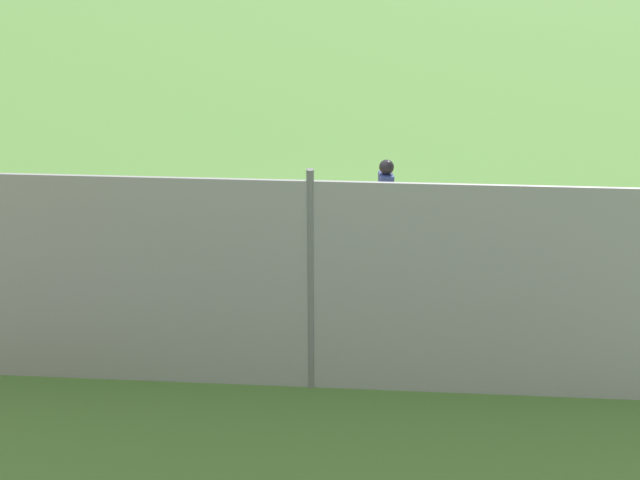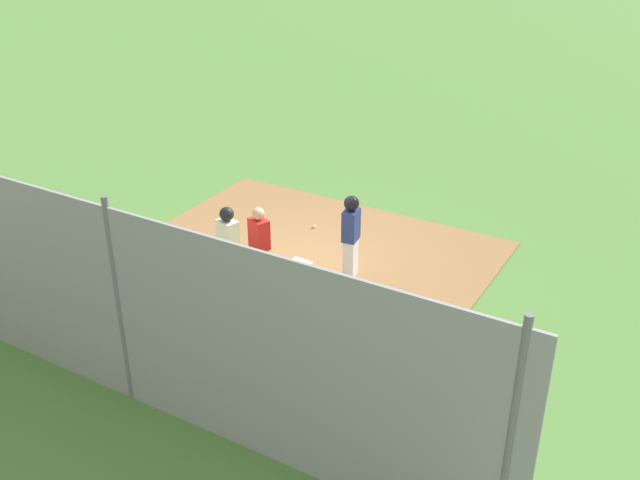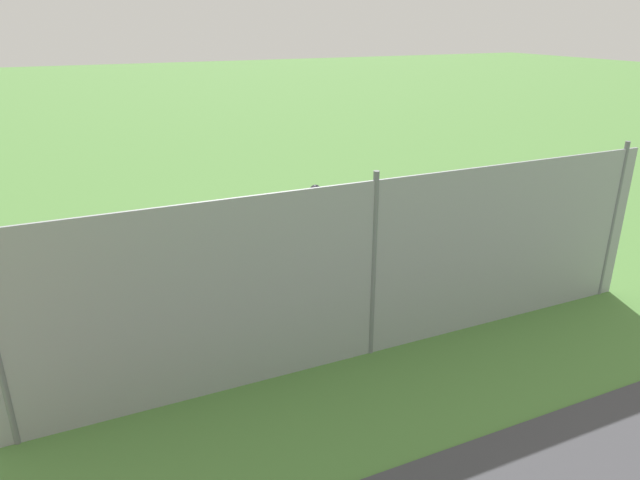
# 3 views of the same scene
# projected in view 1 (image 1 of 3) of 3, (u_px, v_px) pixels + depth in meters

# --- Properties ---
(ground_plane) EXTENTS (140.00, 140.00, 0.00)m
(ground_plane) POSITION_uv_depth(u_px,v_px,m) (329.00, 241.00, 14.86)
(ground_plane) COLOR #51843D
(dirt_infield) EXTENTS (7.20, 6.40, 0.03)m
(dirt_infield) POSITION_uv_depth(u_px,v_px,m) (329.00, 240.00, 14.85)
(dirt_infield) COLOR olive
(dirt_infield) RESTS_ON ground_plane
(home_plate) EXTENTS (0.47, 0.47, 0.02)m
(home_plate) POSITION_uv_depth(u_px,v_px,m) (329.00, 239.00, 14.84)
(home_plate) COLOR white
(home_plate) RESTS_ON dirt_infield
(catcher) EXTENTS (0.45, 0.38, 1.58)m
(catcher) POSITION_uv_depth(u_px,v_px,m) (314.00, 223.00, 13.62)
(catcher) COLOR #9E9EA3
(catcher) RESTS_ON dirt_infield
(umpire) EXTENTS (0.44, 0.35, 1.77)m
(umpire) POSITION_uv_depth(u_px,v_px,m) (297.00, 231.00, 13.05)
(umpire) COLOR black
(umpire) RESTS_ON dirt_infield
(runner) EXTENTS (0.31, 0.41, 1.70)m
(runner) POSITION_uv_depth(u_px,v_px,m) (385.00, 194.00, 14.48)
(runner) COLOR silver
(runner) RESTS_ON dirt_infield
(baseball_bat) EXTENTS (0.70, 0.43, 0.06)m
(baseball_bat) POSITION_uv_depth(u_px,v_px,m) (379.00, 279.00, 13.31)
(baseball_bat) COLOR black
(baseball_bat) RESTS_ON dirt_infield
(catcher_mask) EXTENTS (0.24, 0.20, 0.12)m
(catcher_mask) POSITION_uv_depth(u_px,v_px,m) (279.00, 268.00, 13.62)
(catcher_mask) COLOR red
(catcher_mask) RESTS_ON dirt_infield
(baseball) EXTENTS (0.07, 0.07, 0.07)m
(baseball) POSITION_uv_depth(u_px,v_px,m) (307.00, 206.00, 16.30)
(baseball) COLOR white
(baseball) RESTS_ON dirt_infield
(backstop_fence) EXTENTS (12.00, 0.10, 3.35)m
(backstop_fence) POSITION_uv_depth(u_px,v_px,m) (311.00, 291.00, 9.86)
(backstop_fence) COLOR #93999E
(backstop_fence) RESTS_ON ground_plane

